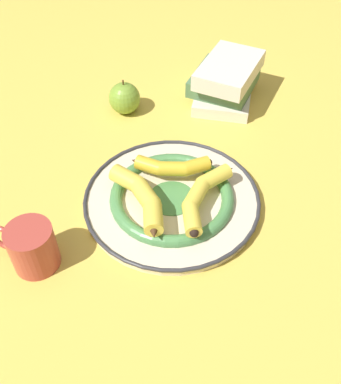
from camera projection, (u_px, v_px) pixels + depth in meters
ground_plane at (177, 216)px, 0.91m from camera, size 2.80×2.80×0.00m
decorative_bowl at (170, 199)px, 0.92m from camera, size 0.36×0.36×0.03m
banana_a at (171, 167)px, 0.94m from camera, size 0.17×0.08×0.03m
banana_b at (202, 195)px, 0.88m from camera, size 0.15×0.16×0.03m
banana_c at (142, 198)px, 0.87m from camera, size 0.08×0.20×0.04m
book_stack at (226, 81)px, 1.15m from camera, size 0.23×0.24×0.11m
coffee_mug at (31, 246)px, 0.80m from camera, size 0.12×0.10×0.09m
apple at (124, 98)px, 1.13m from camera, size 0.08×0.08×0.09m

